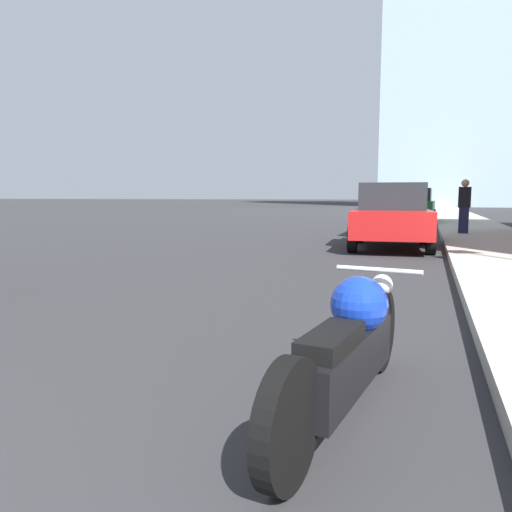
% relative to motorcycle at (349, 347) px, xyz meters
% --- Properties ---
extents(sidewalk, '(2.57, 240.00, 0.15)m').
position_rel_motorcycle_xyz_m(sidewalk, '(2.15, 36.54, -0.32)').
color(sidewalk, '#B2ADA3').
rests_on(sidewalk, ground_plane).
extents(motorcycle, '(0.63, 2.34, 0.80)m').
position_rel_motorcycle_xyz_m(motorcycle, '(0.00, 0.00, 0.00)').
color(motorcycle, black).
rests_on(motorcycle, ground_plane).
extents(parked_car_red, '(2.14, 4.31, 1.63)m').
position_rel_motorcycle_xyz_m(parked_car_red, '(-0.42, 10.06, 0.43)').
color(parked_car_red, red).
rests_on(parked_car_red, ground_plane).
extents(parked_car_green, '(1.90, 4.01, 1.67)m').
position_rel_motorcycle_xyz_m(parked_car_green, '(-0.12, 21.32, 0.45)').
color(parked_car_green, '#1E6B33').
rests_on(parked_car_green, ground_plane).
extents(pedestrian, '(0.36, 0.24, 1.68)m').
position_rel_motorcycle_xyz_m(pedestrian, '(1.52, 13.99, 0.62)').
color(pedestrian, '#1E2347').
rests_on(pedestrian, sidewalk).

